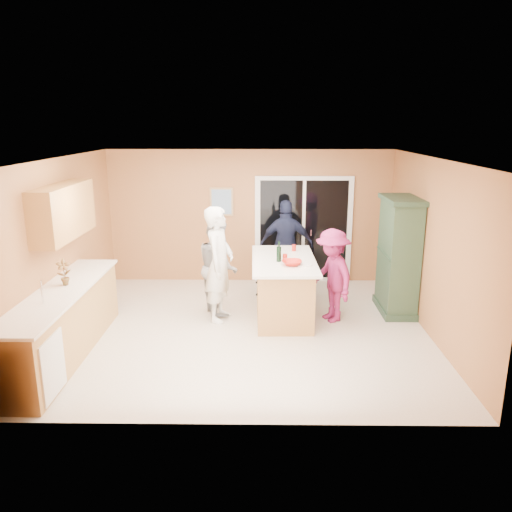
{
  "coord_description": "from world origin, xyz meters",
  "views": [
    {
      "loc": [
        0.24,
        -7.13,
        3.1
      ],
      "look_at": [
        0.15,
        0.1,
        1.15
      ],
      "focal_mm": 35.0,
      "sensor_mm": 36.0,
      "label": 1
    }
  ],
  "objects_px": {
    "woman_magenta": "(332,276)",
    "woman_grey": "(218,266)",
    "woman_navy": "(286,245)",
    "green_hutch": "(398,257)",
    "kitchen_island": "(283,290)",
    "woman_white": "(219,264)"
  },
  "relations": [
    {
      "from": "green_hutch",
      "to": "woman_grey",
      "type": "xyz_separation_m",
      "value": [
        -2.98,
        -0.06,
        -0.15
      ]
    },
    {
      "from": "green_hutch",
      "to": "woman_navy",
      "type": "relative_size",
      "value": 1.13
    },
    {
      "from": "green_hutch",
      "to": "woman_white",
      "type": "xyz_separation_m",
      "value": [
        -2.93,
        -0.39,
        -0.02
      ]
    },
    {
      "from": "woman_grey",
      "to": "woman_navy",
      "type": "bearing_deg",
      "value": -62.95
    },
    {
      "from": "woman_navy",
      "to": "woman_magenta",
      "type": "distance_m",
      "value": 1.72
    },
    {
      "from": "woman_white",
      "to": "green_hutch",
      "type": "bearing_deg",
      "value": -70.21
    },
    {
      "from": "kitchen_island",
      "to": "woman_grey",
      "type": "xyz_separation_m",
      "value": [
        -1.08,
        0.2,
        0.33
      ]
    },
    {
      "from": "woman_navy",
      "to": "woman_white",
      "type": "bearing_deg",
      "value": 54.15
    },
    {
      "from": "kitchen_island",
      "to": "woman_grey",
      "type": "relative_size",
      "value": 1.18
    },
    {
      "from": "green_hutch",
      "to": "woman_navy",
      "type": "xyz_separation_m",
      "value": [
        -1.79,
        1.18,
        -0.09
      ]
    },
    {
      "from": "green_hutch",
      "to": "woman_white",
      "type": "bearing_deg",
      "value": -172.36
    },
    {
      "from": "green_hutch",
      "to": "woman_navy",
      "type": "bearing_deg",
      "value": 146.67
    },
    {
      "from": "woman_magenta",
      "to": "woman_grey",
      "type": "bearing_deg",
      "value": -123.96
    },
    {
      "from": "kitchen_island",
      "to": "woman_navy",
      "type": "distance_m",
      "value": 1.5
    },
    {
      "from": "green_hutch",
      "to": "kitchen_island",
      "type": "bearing_deg",
      "value": -172.18
    },
    {
      "from": "kitchen_island",
      "to": "woman_grey",
      "type": "bearing_deg",
      "value": 168.24
    },
    {
      "from": "kitchen_island",
      "to": "woman_navy",
      "type": "bearing_deg",
      "value": 84.54
    },
    {
      "from": "woman_grey",
      "to": "woman_magenta",
      "type": "bearing_deg",
      "value": -119.98
    },
    {
      "from": "kitchen_island",
      "to": "woman_white",
      "type": "distance_m",
      "value": 1.13
    },
    {
      "from": "kitchen_island",
      "to": "green_hutch",
      "type": "bearing_deg",
      "value": 6.72
    },
    {
      "from": "woman_white",
      "to": "woman_grey",
      "type": "distance_m",
      "value": 0.36
    },
    {
      "from": "woman_grey",
      "to": "green_hutch",
      "type": "bearing_deg",
      "value": -108.02
    }
  ]
}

